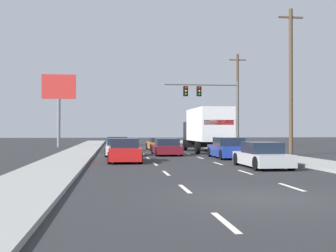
{
  "coord_description": "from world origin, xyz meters",
  "views": [
    {
      "loc": [
        -3.85,
        -11.52,
        1.8
      ],
      "look_at": [
        -0.13,
        19.37,
        2.08
      ],
      "focal_mm": 47.88,
      "sensor_mm": 36.0,
      "label": 1
    }
  ],
  "objects_px": {
    "car_white": "(119,148)",
    "utility_pole_mid": "(291,80)",
    "car_maroon": "(166,147)",
    "roadside_billboard": "(59,96)",
    "box_truck": "(206,127)",
    "car_red": "(125,151)",
    "car_silver": "(262,156)",
    "car_orange": "(159,144)",
    "utility_pole_far": "(238,99)",
    "traffic_signal_mast": "(208,97)",
    "car_gray": "(117,145)",
    "car_blue": "(228,149)"
  },
  "relations": [
    {
      "from": "car_white",
      "to": "utility_pole_far",
      "type": "xyz_separation_m",
      "value": [
        12.63,
        14.52,
        4.49
      ]
    },
    {
      "from": "car_gray",
      "to": "car_blue",
      "type": "xyz_separation_m",
      "value": [
        7.0,
        -10.29,
        0.05
      ]
    },
    {
      "from": "box_truck",
      "to": "car_maroon",
      "type": "bearing_deg",
      "value": -136.96
    },
    {
      "from": "car_gray",
      "to": "traffic_signal_mast",
      "type": "bearing_deg",
      "value": 28.42
    },
    {
      "from": "traffic_signal_mast",
      "to": "car_gray",
      "type": "bearing_deg",
      "value": -151.58
    },
    {
      "from": "car_red",
      "to": "car_silver",
      "type": "distance_m",
      "value": 7.99
    },
    {
      "from": "car_gray",
      "to": "car_white",
      "type": "relative_size",
      "value": 1.01
    },
    {
      "from": "car_blue",
      "to": "traffic_signal_mast",
      "type": "height_order",
      "value": "traffic_signal_mast"
    },
    {
      "from": "car_gray",
      "to": "utility_pole_far",
      "type": "bearing_deg",
      "value": 31.36
    },
    {
      "from": "box_truck",
      "to": "utility_pole_mid",
      "type": "relative_size",
      "value": 0.84
    },
    {
      "from": "utility_pole_far",
      "to": "car_silver",
      "type": "bearing_deg",
      "value": -103.15
    },
    {
      "from": "car_white",
      "to": "utility_pole_mid",
      "type": "height_order",
      "value": "utility_pole_mid"
    },
    {
      "from": "car_white",
      "to": "car_maroon",
      "type": "relative_size",
      "value": 0.9
    },
    {
      "from": "utility_pole_far",
      "to": "utility_pole_mid",
      "type": "bearing_deg",
      "value": -92.08
    },
    {
      "from": "box_truck",
      "to": "car_red",
      "type": "bearing_deg",
      "value": -124.1
    },
    {
      "from": "car_silver",
      "to": "utility_pole_mid",
      "type": "bearing_deg",
      "value": 60.72
    },
    {
      "from": "car_maroon",
      "to": "traffic_signal_mast",
      "type": "relative_size",
      "value": 0.62
    },
    {
      "from": "car_gray",
      "to": "utility_pole_mid",
      "type": "xyz_separation_m",
      "value": [
        12.11,
        -8.03,
        4.76
      ]
    },
    {
      "from": "car_gray",
      "to": "car_silver",
      "type": "bearing_deg",
      "value": -68.9
    },
    {
      "from": "car_orange",
      "to": "traffic_signal_mast",
      "type": "xyz_separation_m",
      "value": [
        5.13,
        3.32,
        4.48
      ]
    },
    {
      "from": "box_truck",
      "to": "car_blue",
      "type": "relative_size",
      "value": 1.96
    },
    {
      "from": "box_truck",
      "to": "car_silver",
      "type": "distance_m",
      "value": 14.86
    },
    {
      "from": "car_gray",
      "to": "car_red",
      "type": "distance_m",
      "value": 12.83
    },
    {
      "from": "box_truck",
      "to": "car_gray",
      "type": "bearing_deg",
      "value": 158.85
    },
    {
      "from": "car_silver",
      "to": "roadside_billboard",
      "type": "relative_size",
      "value": 0.56
    },
    {
      "from": "car_orange",
      "to": "utility_pole_far",
      "type": "xyz_separation_m",
      "value": [
        8.98,
        6.28,
        4.51
      ]
    },
    {
      "from": "utility_pole_mid",
      "to": "roadside_billboard",
      "type": "height_order",
      "value": "utility_pole_mid"
    },
    {
      "from": "box_truck",
      "to": "utility_pole_mid",
      "type": "distance_m",
      "value": 7.96
    },
    {
      "from": "car_white",
      "to": "car_orange",
      "type": "height_order",
      "value": "car_white"
    },
    {
      "from": "car_orange",
      "to": "box_truck",
      "type": "height_order",
      "value": "box_truck"
    },
    {
      "from": "car_orange",
      "to": "utility_pole_mid",
      "type": "height_order",
      "value": "utility_pole_mid"
    },
    {
      "from": "car_orange",
      "to": "car_blue",
      "type": "xyz_separation_m",
      "value": [
        3.31,
        -11.74,
        0.07
      ]
    },
    {
      "from": "car_white",
      "to": "car_red",
      "type": "relative_size",
      "value": 0.93
    },
    {
      "from": "box_truck",
      "to": "traffic_signal_mast",
      "type": "distance_m",
      "value": 8.28
    },
    {
      "from": "utility_pole_mid",
      "to": "roadside_billboard",
      "type": "bearing_deg",
      "value": 135.37
    },
    {
      "from": "car_gray",
      "to": "car_white",
      "type": "bearing_deg",
      "value": -89.62
    },
    {
      "from": "car_white",
      "to": "roadside_billboard",
      "type": "relative_size",
      "value": 0.53
    },
    {
      "from": "car_red",
      "to": "car_maroon",
      "type": "distance_m",
      "value": 7.37
    },
    {
      "from": "utility_pole_far",
      "to": "traffic_signal_mast",
      "type": "bearing_deg",
      "value": -142.54
    },
    {
      "from": "car_maroon",
      "to": "roadside_billboard",
      "type": "distance_m",
      "value": 19.33
    },
    {
      "from": "car_white",
      "to": "utility_pole_far",
      "type": "relative_size",
      "value": 0.42
    },
    {
      "from": "car_red",
      "to": "car_blue",
      "type": "bearing_deg",
      "value": 20.81
    },
    {
      "from": "car_red",
      "to": "car_orange",
      "type": "height_order",
      "value": "car_red"
    },
    {
      "from": "box_truck",
      "to": "traffic_signal_mast",
      "type": "bearing_deg",
      "value": 77.41
    },
    {
      "from": "car_silver",
      "to": "utility_pole_far",
      "type": "distance_m",
      "value": 26.34
    },
    {
      "from": "car_maroon",
      "to": "car_silver",
      "type": "xyz_separation_m",
      "value": [
        3.29,
        -11.37,
        0.01
      ]
    },
    {
      "from": "car_red",
      "to": "car_orange",
      "type": "bearing_deg",
      "value": 76.72
    },
    {
      "from": "traffic_signal_mast",
      "to": "utility_pole_mid",
      "type": "height_order",
      "value": "utility_pole_mid"
    },
    {
      "from": "car_gray",
      "to": "car_maroon",
      "type": "relative_size",
      "value": 0.91
    },
    {
      "from": "car_maroon",
      "to": "utility_pole_mid",
      "type": "xyz_separation_m",
      "value": [
        8.62,
        -1.86,
        4.78
      ]
    }
  ]
}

